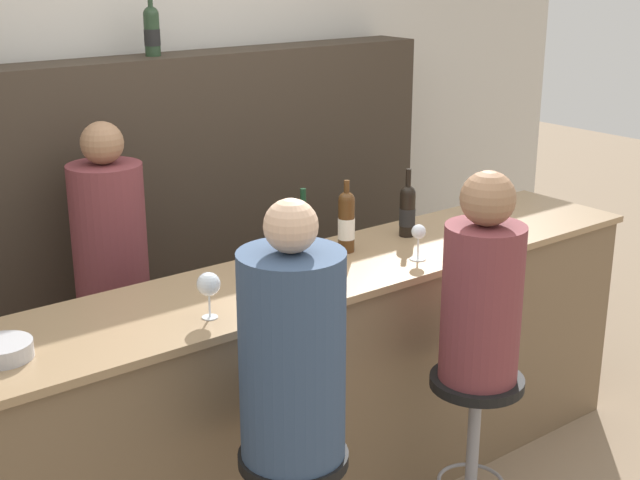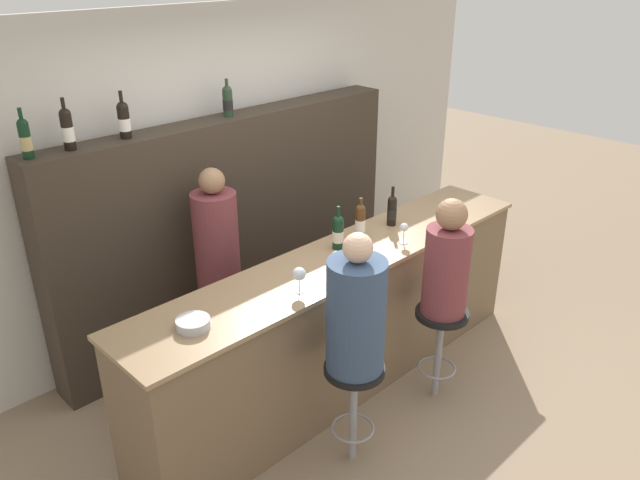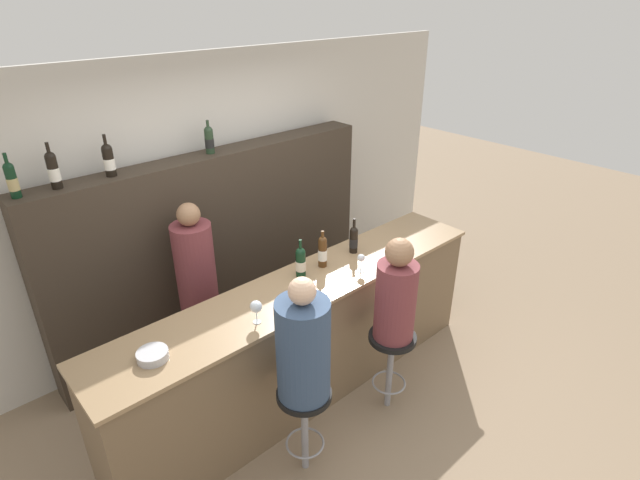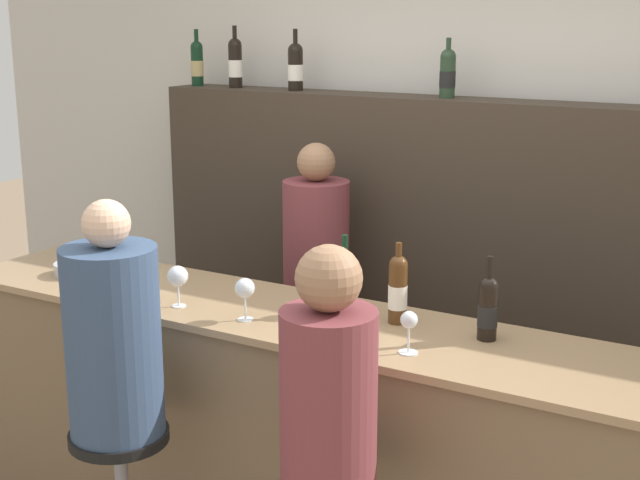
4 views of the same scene
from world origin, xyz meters
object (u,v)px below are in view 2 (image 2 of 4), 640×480
object	(u,v)px
wine_glass_0	(299,274)
wine_bottle_backbar_0	(25,138)
bar_stool_right	(440,330)
bartender	(219,279)
guest_seated_left	(356,313)
wine_glass_1	(337,257)
wine_bottle_backbar_1	(67,129)
metal_bowl	(193,323)
wine_bottle_counter_0	(338,232)
wine_bottle_counter_1	(360,221)
wine_bottle_counter_2	(392,210)
bar_stool_left	(354,387)
wine_bottle_backbar_2	(124,120)
wine_glass_2	(404,229)
wine_bottle_backbar_3	(228,101)
guest_seated_right	(447,264)

from	to	relation	value
wine_glass_0	wine_bottle_backbar_0	bearing A→B (deg)	124.40
wine_glass_0	bar_stool_right	distance (m)	1.20
bartender	guest_seated_left	bearing A→B (deg)	-91.18
guest_seated_left	wine_glass_1	bearing A→B (deg)	56.75
wine_bottle_backbar_1	wine_glass_0	size ratio (longest dim) A/B	1.97
wine_bottle_backbar_1	metal_bowl	size ratio (longest dim) A/B	1.73
wine_bottle_backbar_1	bar_stool_right	size ratio (longest dim) A/B	0.47
wine_bottle_counter_0	guest_seated_left	bearing A→B (deg)	-129.29
wine_bottle_backbar_0	wine_glass_1	size ratio (longest dim) A/B	1.86
wine_bottle_counter_1	bar_stool_right	bearing A→B (deg)	-82.23
wine_bottle_backbar_0	bartender	bearing A→B (deg)	-22.39
wine_glass_1	wine_bottle_counter_2	bearing A→B (deg)	16.96
wine_bottle_backbar_1	bar_stool_left	bearing A→B (deg)	-68.01
wine_bottle_counter_1	bartender	distance (m)	1.12
wine_glass_1	bar_stool_right	xyz separation A→B (m)	(0.61, -0.42, -0.63)
guest_seated_left	bartender	xyz separation A→B (m)	(0.03, 1.38, -0.34)
bar_stool_left	bar_stool_right	bearing A→B (deg)	0.00
bar_stool_right	wine_bottle_backbar_0	bearing A→B (deg)	136.14
wine_bottle_backbar_2	bar_stool_right	world-z (taller)	wine_bottle_backbar_2
wine_bottle_backbar_0	bar_stool_right	distance (m)	2.94
metal_bowl	bar_stool_right	distance (m)	1.79
wine_glass_2	metal_bowl	bearing A→B (deg)	175.92
wine_bottle_counter_0	wine_bottle_backbar_0	world-z (taller)	wine_bottle_backbar_0
bar_stool_right	guest_seated_left	bearing A→B (deg)	-180.00
wine_bottle_backbar_0	guest_seated_left	size ratio (longest dim) A/B	0.36
wine_bottle_backbar_2	bar_stool_left	bearing A→B (deg)	-79.23
wine_bottle_backbar_0	wine_bottle_backbar_2	xyz separation A→B (m)	(0.64, 0.00, -0.00)
wine_bottle_counter_2	wine_bottle_backbar_3	bearing A→B (deg)	119.86
wine_bottle_backbar_2	wine_glass_2	distance (m)	2.04
wine_glass_1	bar_stool_right	distance (m)	0.97
wine_bottle_backbar_2	wine_bottle_backbar_3	xyz separation A→B (m)	(0.85, 0.00, -0.01)
wine_bottle_backbar_2	bar_stool_right	xyz separation A→B (m)	(1.23, -1.80, -1.38)
wine_bottle_counter_0	bar_stool_left	distance (m)	1.09
bar_stool_right	wine_glass_1	bearing A→B (deg)	145.05
wine_bottle_counter_0	bar_stool_left	xyz separation A→B (m)	(-0.56, -0.69, -0.63)
wine_bottle_backbar_3	bar_stool_right	size ratio (longest dim) A/B	0.40
wine_bottle_counter_1	wine_bottle_backbar_3	xyz separation A→B (m)	(-0.28, 1.11, 0.73)
wine_bottle_backbar_3	wine_bottle_counter_1	bearing A→B (deg)	-75.68
wine_bottle_counter_0	bar_stool_right	bearing A→B (deg)	-64.96
bar_stool_right	bartender	world-z (taller)	bartender
wine_bottle_counter_2	wine_glass_1	size ratio (longest dim) A/B	1.86
wine_bottle_backbar_3	guest_seated_right	xyz separation A→B (m)	(0.38, -1.80, -0.85)
wine_bottle_counter_0	wine_bottle_counter_1	distance (m)	0.23
wine_bottle_counter_2	bar_stool_right	bearing A→B (deg)	-110.67
wine_bottle_counter_2	wine_bottle_backbar_2	size ratio (longest dim) A/B	0.98
bartender	guest_seated_right	bearing A→B (deg)	-58.18
guest_seated_left	wine_glass_0	bearing A→B (deg)	96.15
bar_stool_left	bartender	world-z (taller)	bartender
wine_glass_0	metal_bowl	world-z (taller)	wine_glass_0
bar_stool_left	bar_stool_right	world-z (taller)	same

